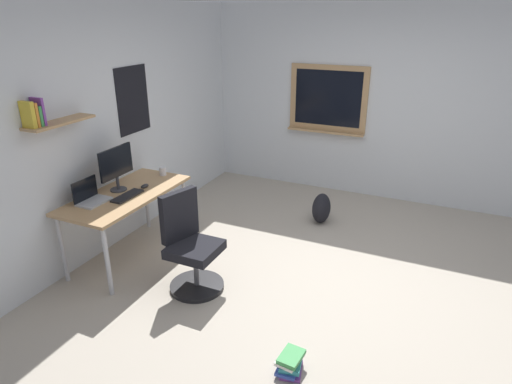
{
  "coord_description": "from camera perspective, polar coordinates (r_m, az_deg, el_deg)",
  "views": [
    {
      "loc": [
        -3.66,
        -0.93,
        2.48
      ],
      "look_at": [
        -0.06,
        0.71,
        0.85
      ],
      "focal_mm": 30.95,
      "sensor_mm": 36.0,
      "label": 1
    }
  ],
  "objects": [
    {
      "name": "book_stack_on_floor",
      "position": [
        3.5,
        4.48,
        -21.14
      ],
      "size": [
        0.25,
        0.21,
        0.14
      ],
      "color": "#7A3D99",
      "rests_on": "ground"
    },
    {
      "name": "backpack",
      "position": [
        5.58,
        8.44,
        -2.09
      ],
      "size": [
        0.32,
        0.22,
        0.38
      ],
      "primitive_type": "ellipsoid",
      "color": "black",
      "rests_on": "ground"
    },
    {
      "name": "keyboard",
      "position": [
        4.63,
        -16.29,
        -0.49
      ],
      "size": [
        0.37,
        0.13,
        0.02
      ],
      "primitive_type": "cube",
      "color": "black",
      "rests_on": "desk"
    },
    {
      "name": "coffee_mug",
      "position": [
        5.13,
        -11.96,
        2.64
      ],
      "size": [
        0.08,
        0.08,
        0.09
      ],
      "primitive_type": "cylinder",
      "color": "silver",
      "rests_on": "desk"
    },
    {
      "name": "wall_right",
      "position": [
        6.3,
        15.62,
        10.79
      ],
      "size": [
        0.22,
        5.0,
        2.6
      ],
      "color": "silver",
      "rests_on": "ground"
    },
    {
      "name": "desk",
      "position": [
        4.76,
        -16.43,
        -0.94
      ],
      "size": [
        1.41,
        0.67,
        0.74
      ],
      "color": "tan",
      "rests_on": "ground"
    },
    {
      "name": "ground_plane",
      "position": [
        4.52,
        8.74,
        -11.18
      ],
      "size": [
        5.2,
        5.2,
        0.0
      ],
      "primitive_type": "plane",
      "color": "#ADA393",
      "rests_on": "ground"
    },
    {
      "name": "computer_mouse",
      "position": [
        4.82,
        -14.19,
        0.76
      ],
      "size": [
        0.1,
        0.06,
        0.03
      ],
      "primitive_type": "ellipsoid",
      "color": "#262628",
      "rests_on": "desk"
    },
    {
      "name": "wall_back",
      "position": [
        5.12,
        -17.89,
        8.01
      ],
      "size": [
        5.0,
        0.3,
        2.6
      ],
      "color": "silver",
      "rests_on": "ground"
    },
    {
      "name": "laptop",
      "position": [
        4.6,
        -20.62,
        -0.57
      ],
      "size": [
        0.31,
        0.21,
        0.23
      ],
      "color": "#ADAFB5",
      "rests_on": "desk"
    },
    {
      "name": "office_chair",
      "position": [
        4.23,
        -8.46,
        -7.23
      ],
      "size": [
        0.52,
        0.54,
        0.95
      ],
      "color": "black",
      "rests_on": "ground"
    },
    {
      "name": "monitor_primary",
      "position": [
        4.73,
        -17.61,
        3.25
      ],
      "size": [
        0.46,
        0.17,
        0.46
      ],
      "color": "#38383D",
      "rests_on": "desk"
    }
  ]
}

